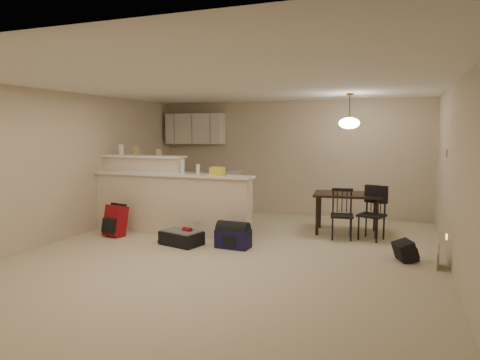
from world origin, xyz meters
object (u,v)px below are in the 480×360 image
at_px(dining_chair_far, 372,214).
at_px(dining_chair_near, 342,214).
at_px(dining_table, 347,198).
at_px(red_backpack, 115,221).
at_px(pendant_lamp, 349,123).
at_px(suitcase, 182,238).
at_px(black_daypack, 405,251).
at_px(navy_duffel, 233,239).

bearing_deg(dining_chair_far, dining_chair_near, -147.34).
bearing_deg(dining_chair_near, dining_table, 78.47).
bearing_deg(red_backpack, dining_chair_far, 28.37).
xyz_separation_m(dining_chair_far, red_backpack, (-4.24, -1.29, -0.18)).
distance_m(dining_chair_near, dining_chair_far, 0.49).
bearing_deg(dining_chair_far, red_backpack, -143.22).
relative_size(dining_chair_near, red_backpack, 1.58).
xyz_separation_m(pendant_lamp, dining_chair_near, (-0.03, -0.47, -1.56)).
distance_m(dining_table, suitcase, 3.04).
xyz_separation_m(dining_chair_near, black_daypack, (1.01, -0.98, -0.29)).
bearing_deg(navy_duffel, black_daypack, 7.15).
bearing_deg(suitcase, dining_chair_far, 40.53).
distance_m(dining_table, navy_duffel, 2.32).
height_order(navy_duffel, black_daypack, navy_duffel).
distance_m(pendant_lamp, suitcase, 3.53).
relative_size(pendant_lamp, suitcase, 0.96).
bearing_deg(dining_chair_far, pendant_lamp, 161.52).
bearing_deg(black_daypack, dining_chair_near, 22.94).
distance_m(pendant_lamp, navy_duffel, 2.92).
height_order(dining_table, dining_chair_near, dining_chair_near).
bearing_deg(pendant_lamp, red_backpack, -156.48).
bearing_deg(dining_chair_near, red_backpack, -170.77).
xyz_separation_m(suitcase, navy_duffel, (0.85, 0.12, 0.04)).
xyz_separation_m(pendant_lamp, black_daypack, (0.98, -1.45, -1.85)).
distance_m(dining_table, black_daypack, 1.82).
distance_m(suitcase, red_backpack, 1.39).
bearing_deg(dining_chair_near, dining_chair_far, 4.60).
relative_size(dining_chair_near, black_daypack, 2.69).
bearing_deg(dining_chair_far, navy_duffel, -127.55).
bearing_deg(dining_table, red_backpack, -162.24).
distance_m(pendant_lamp, dining_chair_far, 1.65).
distance_m(dining_chair_near, suitcase, 2.74).
distance_m(dining_chair_near, navy_duffel, 1.95).
bearing_deg(pendant_lamp, suitcase, -143.80).
distance_m(dining_table, dining_chair_near, 0.51).
xyz_separation_m(red_backpack, black_daypack, (4.77, 0.20, -0.13)).
height_order(dining_chair_near, red_backpack, dining_chair_near).
relative_size(dining_table, red_backpack, 2.28).
xyz_separation_m(navy_duffel, black_daypack, (2.54, 0.20, -0.01)).
bearing_deg(navy_duffel, dining_chair_near, 40.21).
relative_size(dining_table, pendant_lamp, 1.99).
bearing_deg(navy_duffel, suitcase, -169.15).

